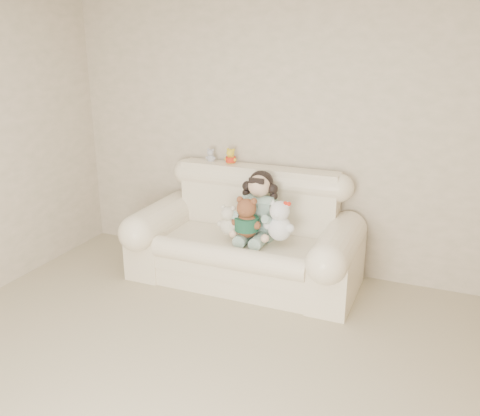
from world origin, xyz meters
The scene contains 8 objects.
wall_back centered at (0.00, 2.50, 1.30)m, with size 4.50×4.50×0.00m, color beige.
sofa centered at (-0.24, 2.00, 0.52)m, with size 2.10×0.95×1.03m, color #FFF5CD, non-canonical shape.
seated_child centered at (-0.12, 2.08, 0.74)m, with size 0.39×0.47×0.64m, color #2C6F59, non-canonical shape.
brown_teddy centered at (-0.16, 1.86, 0.72)m, with size 0.28×0.21×0.43m, color brown, non-canonical shape.
white_cat centered at (0.13, 1.90, 0.72)m, with size 0.28×0.22×0.44m, color white, non-canonical shape.
cream_teddy centered at (-0.33, 1.85, 0.66)m, with size 0.21×0.16×0.33m, color silver, non-canonical shape.
yellow_mini_bear centered at (-0.53, 2.37, 1.11)m, with size 0.13×0.10×0.20m, color gold, non-canonical shape.
grey_mini_plush centered at (-0.75, 2.38, 1.10)m, with size 0.11×0.08×0.17m, color silver, non-canonical shape.
Camera 1 is at (1.45, -2.16, 2.20)m, focal length 38.85 mm.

